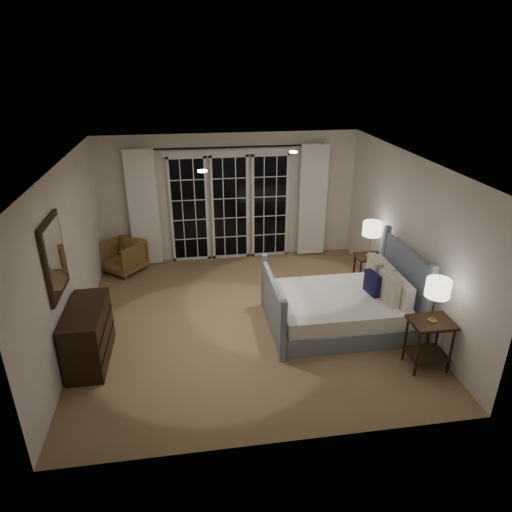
{
  "coord_description": "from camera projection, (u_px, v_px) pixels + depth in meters",
  "views": [
    {
      "loc": [
        -0.79,
        -6.09,
        3.85
      ],
      "look_at": [
        0.16,
        0.1,
        1.05
      ],
      "focal_mm": 32.0,
      "sensor_mm": 36.0,
      "label": 1
    }
  ],
  "objects": [
    {
      "name": "wall_front",
      "position": [
        280.0,
        346.0,
        4.41
      ],
      "size": [
        5.0,
        0.02,
        2.5
      ],
      "primitive_type": "cube",
      "color": "beige",
      "rests_on": "floor"
    },
    {
      "name": "french_doors",
      "position": [
        230.0,
        206.0,
        8.95
      ],
      "size": [
        2.5,
        0.04,
        2.2
      ],
      "color": "black",
      "rests_on": "wall_back"
    },
    {
      "name": "ceiling",
      "position": [
        246.0,
        162.0,
        6.16
      ],
      "size": [
        5.0,
        5.0,
        0.0
      ],
      "primitive_type": "plane",
      "rotation": [
        3.14,
        0.0,
        0.0
      ],
      "color": "white",
      "rests_on": "wall_back"
    },
    {
      "name": "curtain_rod",
      "position": [
        229.0,
        147.0,
        8.43
      ],
      "size": [
        3.5,
        0.03,
        0.03
      ],
      "primitive_type": "cylinder",
      "rotation": [
        0.0,
        1.57,
        0.0
      ],
      "color": "black",
      "rests_on": "wall_back"
    },
    {
      "name": "nightstand_right",
      "position": [
        368.0,
        266.0,
        8.05
      ],
      "size": [
        0.47,
        0.37,
        0.61
      ],
      "color": "black",
      "rests_on": "floor"
    },
    {
      "name": "armchair",
      "position": [
        123.0,
        256.0,
        8.66
      ],
      "size": [
        0.94,
        0.95,
        0.62
      ],
      "primitive_type": "imported",
      "rotation": [
        0.0,
        0.0,
        -0.69
      ],
      "color": "brown",
      "rests_on": "floor"
    },
    {
      "name": "lamp_right",
      "position": [
        372.0,
        229.0,
        7.76
      ],
      "size": [
        0.32,
        0.32,
        0.62
      ],
      "color": "tan",
      "rests_on": "nightstand_right"
    },
    {
      "name": "dresser",
      "position": [
        88.0,
        335.0,
        6.09
      ],
      "size": [
        0.48,
        1.13,
        0.8
      ],
      "color": "black",
      "rests_on": "floor"
    },
    {
      "name": "floor",
      "position": [
        247.0,
        320.0,
        7.18
      ],
      "size": [
        5.0,
        5.0,
        0.0
      ],
      "primitive_type": "plane",
      "color": "#92704E",
      "rests_on": "ground"
    },
    {
      "name": "wall_right",
      "position": [
        407.0,
        237.0,
        7.01
      ],
      "size": [
        0.02,
        5.0,
        2.5
      ],
      "primitive_type": "cube",
      "color": "beige",
      "rests_on": "floor"
    },
    {
      "name": "curtain_right",
      "position": [
        313.0,
        201.0,
        9.08
      ],
      "size": [
        0.55,
        0.1,
        2.25
      ],
      "primitive_type": "cube",
      "color": "white",
      "rests_on": "curtain_rod"
    },
    {
      "name": "wall_back",
      "position": [
        230.0,
        198.0,
        8.92
      ],
      "size": [
        5.0,
        0.02,
        2.5
      ],
      "primitive_type": "cube",
      "color": "beige",
      "rests_on": "floor"
    },
    {
      "name": "downlight_b",
      "position": [
        202.0,
        171.0,
        5.72
      ],
      "size": [
        0.12,
        0.12,
        0.01
      ],
      "primitive_type": "cylinder",
      "color": "white",
      "rests_on": "ceiling"
    },
    {
      "name": "curtain_left",
      "position": [
        144.0,
        209.0,
        8.63
      ],
      "size": [
        0.55,
        0.1,
        2.25
      ],
      "primitive_type": "cube",
      "color": "white",
      "rests_on": "curtain_rod"
    },
    {
      "name": "bed",
      "position": [
        342.0,
        307.0,
        6.94
      ],
      "size": [
        2.08,
        1.48,
        1.21
      ],
      "color": "gray",
      "rests_on": "floor"
    },
    {
      "name": "nightstand_left",
      "position": [
        429.0,
        337.0,
        5.94
      ],
      "size": [
        0.54,
        0.43,
        0.7
      ],
      "color": "black",
      "rests_on": "floor"
    },
    {
      "name": "lamp_left",
      "position": [
        438.0,
        288.0,
        5.65
      ],
      "size": [
        0.31,
        0.31,
        0.59
      ],
      "color": "tan",
      "rests_on": "nightstand_left"
    },
    {
      "name": "wall_left",
      "position": [
        68.0,
        257.0,
        6.32
      ],
      "size": [
        0.02,
        5.0,
        2.5
      ],
      "primitive_type": "cube",
      "color": "beige",
      "rests_on": "floor"
    },
    {
      "name": "mirror",
      "position": [
        54.0,
        257.0,
        5.59
      ],
      "size": [
        0.05,
        0.85,
        1.0
      ],
      "color": "black",
      "rests_on": "wall_left"
    },
    {
      "name": "downlight_a",
      "position": [
        293.0,
        152.0,
        6.81
      ],
      "size": [
        0.12,
        0.12,
        0.01
      ],
      "primitive_type": "cylinder",
      "color": "white",
      "rests_on": "ceiling"
    }
  ]
}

